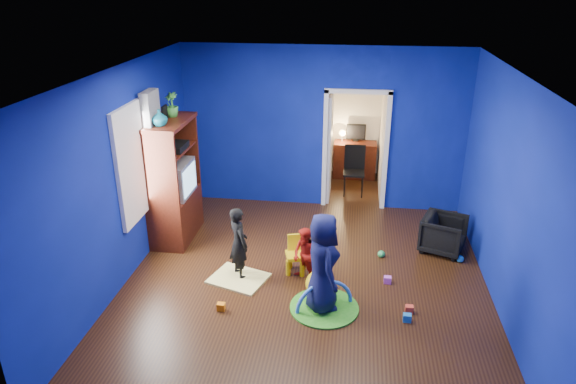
# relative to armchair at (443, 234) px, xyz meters

# --- Properties ---
(floor) EXTENTS (5.00, 5.50, 0.01)m
(floor) POSITION_rel_armchair_xyz_m (-2.01, -1.23, -0.29)
(floor) COLOR black
(floor) RESTS_ON ground
(ceiling) EXTENTS (5.00, 5.50, 0.01)m
(ceiling) POSITION_rel_armchair_xyz_m (-2.01, -1.23, 2.61)
(ceiling) COLOR white
(ceiling) RESTS_ON wall_back
(wall_back) EXTENTS (5.00, 0.02, 2.90)m
(wall_back) POSITION_rel_armchair_xyz_m (-2.01, 1.52, 1.16)
(wall_back) COLOR navy
(wall_back) RESTS_ON floor
(wall_front) EXTENTS (5.00, 0.02, 2.90)m
(wall_front) POSITION_rel_armchair_xyz_m (-2.01, -3.98, 1.16)
(wall_front) COLOR navy
(wall_front) RESTS_ON floor
(wall_left) EXTENTS (0.02, 5.50, 2.90)m
(wall_left) POSITION_rel_armchair_xyz_m (-4.51, -1.23, 1.16)
(wall_left) COLOR navy
(wall_left) RESTS_ON floor
(wall_right) EXTENTS (0.02, 5.50, 2.90)m
(wall_right) POSITION_rel_armchair_xyz_m (0.49, -1.23, 1.16)
(wall_right) COLOR navy
(wall_right) RESTS_ON floor
(alcove) EXTENTS (1.00, 1.75, 2.50)m
(alcove) POSITION_rel_armchair_xyz_m (-1.41, 2.39, 0.96)
(alcove) COLOR silver
(alcove) RESTS_ON floor
(armchair) EXTENTS (0.81, 0.80, 0.58)m
(armchair) POSITION_rel_armchair_xyz_m (0.00, 0.00, 0.00)
(armchair) COLOR black
(armchair) RESTS_ON floor
(child_black) EXTENTS (0.44, 0.46, 1.06)m
(child_black) POSITION_rel_armchair_xyz_m (-2.96, -1.13, 0.24)
(child_black) COLOR black
(child_black) RESTS_ON floor
(child_navy) EXTENTS (0.62, 0.75, 1.32)m
(child_navy) POSITION_rel_armchair_xyz_m (-1.75, -1.72, 0.37)
(child_navy) COLOR #10163D
(child_navy) RESTS_ON floor
(toddler_red) EXTENTS (0.49, 0.48, 0.80)m
(toddler_red) POSITION_rel_armchair_xyz_m (-2.03, -1.12, 0.11)
(toddler_red) COLOR red
(toddler_red) RESTS_ON floor
(vase) EXTENTS (0.25, 0.25, 0.24)m
(vase) POSITION_rel_armchair_xyz_m (-4.23, -0.39, 1.79)
(vase) COLOR #0C6165
(vase) RESTS_ON tv_armoire
(potted_plant) EXTENTS (0.27, 0.27, 0.37)m
(potted_plant) POSITION_rel_armchair_xyz_m (-4.23, 0.13, 1.86)
(potted_plant) COLOR #398A32
(potted_plant) RESTS_ON tv_armoire
(tv_armoire) EXTENTS (0.58, 1.14, 1.96)m
(tv_armoire) POSITION_rel_armchair_xyz_m (-4.23, -0.09, 0.69)
(tv_armoire) COLOR #42150B
(tv_armoire) RESTS_ON floor
(crt_tv) EXTENTS (0.46, 0.70, 0.54)m
(crt_tv) POSITION_rel_armchair_xyz_m (-4.19, -0.09, 0.73)
(crt_tv) COLOR silver
(crt_tv) RESTS_ON tv_armoire
(yellow_blanket) EXTENTS (0.90, 0.80, 0.03)m
(yellow_blanket) POSITION_rel_armchair_xyz_m (-2.96, -1.23, -0.27)
(yellow_blanket) COLOR #F2E07A
(yellow_blanket) RESTS_ON floor
(hopper_ball) EXTENTS (0.37, 0.37, 0.37)m
(hopper_ball) POSITION_rel_armchair_xyz_m (-1.80, -1.47, -0.10)
(hopper_ball) COLOR yellow
(hopper_ball) RESTS_ON floor
(kid_chair) EXTENTS (0.34, 0.34, 0.50)m
(kid_chair) POSITION_rel_armchair_xyz_m (-2.18, -0.92, -0.04)
(kid_chair) COLOR yellow
(kid_chair) RESTS_ON floor
(play_mat) EXTENTS (0.89, 0.89, 0.02)m
(play_mat) POSITION_rel_armchair_xyz_m (-1.71, -1.75, -0.28)
(play_mat) COLOR #368F20
(play_mat) RESTS_ON floor
(toy_arch) EXTENTS (0.73, 0.41, 0.80)m
(toy_arch) POSITION_rel_armchair_xyz_m (-1.71, -1.75, -0.27)
(toy_arch) COLOR #3F8CD8
(toy_arch) RESTS_ON floor
(window_left) EXTENTS (0.03, 0.95, 1.55)m
(window_left) POSITION_rel_armchair_xyz_m (-4.50, -0.88, 1.26)
(window_left) COLOR white
(window_left) RESTS_ON wall_left
(curtain) EXTENTS (0.14, 0.42, 2.40)m
(curtain) POSITION_rel_armchair_xyz_m (-4.38, -0.33, 0.96)
(curtain) COLOR slate
(curtain) RESTS_ON floor
(doorway) EXTENTS (1.16, 0.10, 2.10)m
(doorway) POSITION_rel_armchair_xyz_m (-1.41, 1.52, 0.76)
(doorway) COLOR white
(doorway) RESTS_ON floor
(study_desk) EXTENTS (0.88, 0.44, 0.75)m
(study_desk) POSITION_rel_armchair_xyz_m (-1.41, 3.03, 0.09)
(study_desk) COLOR #3D140A
(study_desk) RESTS_ON floor
(desk_monitor) EXTENTS (0.40, 0.05, 0.32)m
(desk_monitor) POSITION_rel_armchair_xyz_m (-1.41, 3.15, 0.66)
(desk_monitor) COLOR black
(desk_monitor) RESTS_ON study_desk
(desk_lamp) EXTENTS (0.14, 0.14, 0.14)m
(desk_lamp) POSITION_rel_armchair_xyz_m (-1.69, 3.09, 0.64)
(desk_lamp) COLOR #FFD88C
(desk_lamp) RESTS_ON study_desk
(folding_chair) EXTENTS (0.40, 0.40, 0.92)m
(folding_chair) POSITION_rel_armchair_xyz_m (-1.41, 2.07, 0.17)
(folding_chair) COLOR black
(folding_chair) RESTS_ON floor
(book_shelf) EXTENTS (0.88, 0.24, 0.04)m
(book_shelf) POSITION_rel_armchair_xyz_m (-1.41, 3.14, 1.73)
(book_shelf) COLOR white
(book_shelf) RESTS_ON study_desk
(toy_0) EXTENTS (0.10, 0.08, 0.10)m
(toy_0) POSITION_rel_armchair_xyz_m (-0.63, -1.69, -0.24)
(toy_0) COLOR red
(toy_0) RESTS_ON floor
(toy_1) EXTENTS (0.11, 0.11, 0.11)m
(toy_1) POSITION_rel_armchair_xyz_m (0.23, -0.31, -0.23)
(toy_1) COLOR #237BC7
(toy_1) RESTS_ON floor
(toy_2) EXTENTS (0.10, 0.08, 0.10)m
(toy_2) POSITION_rel_armchair_xyz_m (-3.02, -1.96, -0.24)
(toy_2) COLOR orange
(toy_2) RESTS_ON floor
(toy_3) EXTENTS (0.11, 0.11, 0.11)m
(toy_3) POSITION_rel_armchair_xyz_m (-0.94, -0.33, -0.23)
(toy_3) COLOR green
(toy_3) RESTS_ON floor
(toy_4) EXTENTS (0.10, 0.08, 0.10)m
(toy_4) POSITION_rel_armchair_xyz_m (-0.88, -1.04, -0.24)
(toy_4) COLOR #D24ECC
(toy_4) RESTS_ON floor
(toy_5) EXTENTS (0.10, 0.08, 0.10)m
(toy_5) POSITION_rel_armchair_xyz_m (-0.67, -1.88, -0.24)
(toy_5) COLOR #227DC5
(toy_5) RESTS_ON floor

